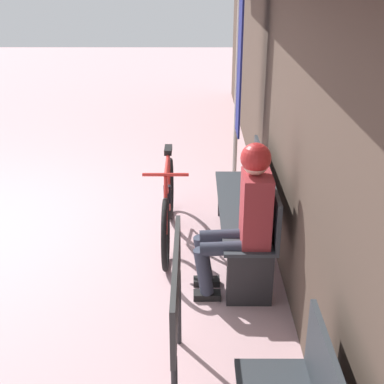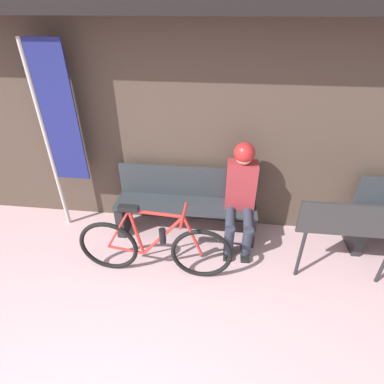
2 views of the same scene
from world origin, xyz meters
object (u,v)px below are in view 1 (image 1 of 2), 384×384
park_bench_near (248,212)px  signboard (176,291)px  person_seated (244,210)px  banner_pole (239,73)px  bicycle (168,206)px

park_bench_near → signboard: (1.71, -0.60, 0.31)m
person_seated → banner_pole: size_ratio=0.57×
park_bench_near → banner_pole: 1.74m
person_seated → signboard: bearing=-24.9°
signboard → banner_pole: bearing=169.4°
person_seated → bicycle: bearing=-144.4°
park_bench_near → bicycle: size_ratio=1.04×
bicycle → signboard: (1.95, 0.14, 0.37)m
park_bench_near → person_seated: 0.73m
park_bench_near → bicycle: same height
banner_pole → bicycle: bearing=-31.0°
park_bench_near → signboard: 1.83m
person_seated → signboard: 1.17m
person_seated → park_bench_near: bearing=171.0°
bicycle → person_seated: size_ratio=1.28×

